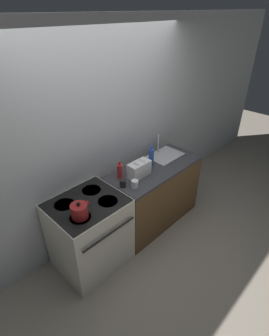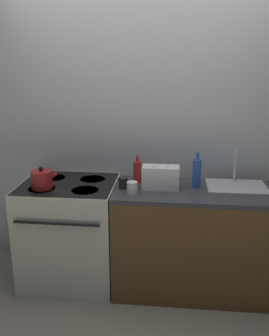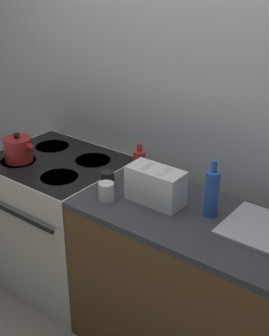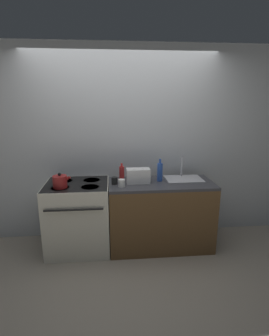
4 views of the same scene
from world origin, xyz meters
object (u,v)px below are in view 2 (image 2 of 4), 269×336
Objects in this scene: bottle_red at (137,172)px; bottle_blue at (197,173)px; stove at (71,231)px; cup_black at (123,183)px; kettle at (42,179)px; cup_white at (132,188)px; toaster at (161,177)px.

bottle_blue is (0.48, -0.07, 0.03)m from bottle_red.
stove is 0.67m from cup_black.
kettle is at bearing -141.87° from stove.
bottle_blue is at bearing 21.19° from cup_white.
bottle_blue reaches higher than toaster.
kettle is 0.77m from bottle_red.
toaster reaches higher than cup_black.
stove is 0.93m from toaster.
bottle_red is (0.74, 0.22, 0.02)m from kettle.
toaster is 3.29× the size of cup_black.
bottle_red is 0.19m from cup_black.
stove is at bearing -171.06° from bottle_red.
bottle_red reaches higher than cup_black.
bottle_red is at bearing 147.09° from toaster.
bottle_red is 0.49m from bottle_blue.
cup_black is (0.47, -0.06, 0.48)m from stove.
stove is 3.07× the size of bottle_blue.
toaster is 0.24m from bottle_red.
kettle is 0.65m from cup_black.
cup_white is at bearing -147.89° from toaster.
stove is 1.19m from bottle_blue.
kettle is 0.73m from cup_white.
bottle_blue is 0.59m from cup_black.
toaster reaches higher than stove.
bottle_blue is at bearing 7.19° from kettle.
stove is at bearing 172.27° from cup_black.
kettle reaches higher than cup_black.
kettle is 0.94m from toaster.
bottle_blue is 0.54m from cup_white.
bottle_blue is 3.13× the size of cup_white.
stove is at bearing -178.91° from bottle_blue.
cup_white reaches higher than cup_black.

